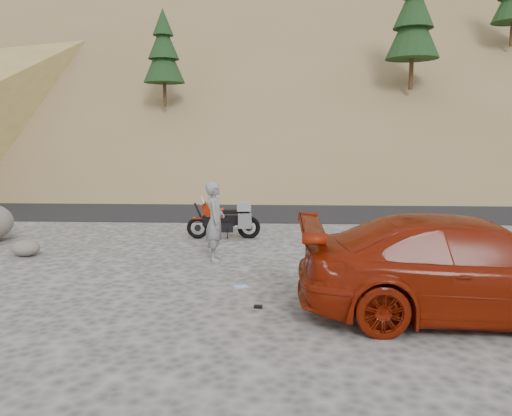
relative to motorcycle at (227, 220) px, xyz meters
The scene contains 12 objects.
ground 3.19m from the motorcycle, 92.15° to the right, with size 140.00×140.00×0.00m, color #454340.
road 5.88m from the motorcycle, 91.15° to the left, with size 120.00×7.00×0.05m, color black.
hillside 39.18m from the motorcycle, 90.25° to the left, with size 120.00×73.00×46.72m.
motorcycle is the anchor object (origin of this frame).
man 2.46m from the motorcycle, 90.53° to the right, with size 0.67×0.44×1.83m, color gray.
red_car 7.34m from the motorcycle, 52.00° to the right, with size 2.24×5.51×1.60m, color maroon.
small_rock 5.12m from the motorcycle, 154.21° to the right, with size 0.75×0.70×0.39m.
gear_white_cloth 4.84m from the motorcycle, 60.15° to the right, with size 0.43×0.39×0.01m, color white.
gear_bottle 5.45m from the motorcycle, 62.73° to the right, with size 0.09×0.09×0.25m, color navy.
gear_funnel 5.00m from the motorcycle, 57.87° to the right, with size 0.12×0.12×0.16m, color #AF230B.
gear_glove_a 5.68m from the motorcycle, 78.81° to the right, with size 0.14×0.10×0.04m, color black.
gear_blue_cloth 4.50m from the motorcycle, 80.73° to the right, with size 0.26×0.19×0.01m, color #8FA9DD.
Camera 1 is at (1.55, -10.46, 2.91)m, focal length 35.00 mm.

